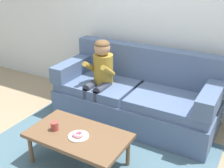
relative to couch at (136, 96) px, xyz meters
The scene contains 9 objects.
ground 0.92m from the couch, 94.28° to the right, with size 10.00×10.00×0.00m, color #9E896B.
wall_back 1.19m from the couch, 96.60° to the left, with size 8.00×0.10×2.80m, color silver.
area_rug 1.15m from the couch, 93.31° to the right, with size 2.51×2.09×0.01m, color #476675.
couch is the anchor object (origin of this frame).
coffee_table 1.17m from the couch, 95.90° to the right, with size 1.04×0.59×0.39m.
person_child 0.58m from the couch, 154.49° to the right, with size 0.34×0.58×1.10m.
plate 1.21m from the couch, 93.96° to the right, with size 0.21×0.21×0.01m, color white.
donut 1.21m from the couch, 93.96° to the right, with size 0.12×0.12×0.04m, color pink.
mug 1.28m from the couch, 107.15° to the right, with size 0.08×0.08×0.09m, color #993D38.
Camera 1 is at (1.44, -2.23, 2.03)m, focal length 44.78 mm.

